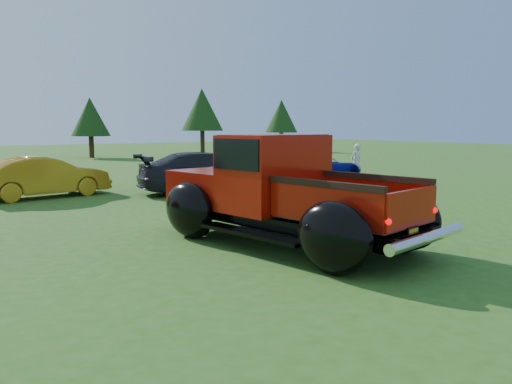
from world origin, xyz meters
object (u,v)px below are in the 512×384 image
tree_mid_right (90,117)px  show_car_yellow (44,177)px  pickup_truck (274,191)px  tree_far_east (281,116)px  spectator (356,162)px  show_car_blue (315,168)px  tree_east (202,110)px  show_car_grey (208,172)px

tree_mid_right → show_car_yellow: (-7.50, -20.19, -2.31)m
pickup_truck → show_car_yellow: 9.50m
tree_far_east → tree_mid_right: bearing=-178.4°
tree_mid_right → show_car_yellow: tree_mid_right is taller
tree_far_east → spectator: tree_far_east is taller
tree_mid_right → show_car_yellow: size_ratio=1.09×
show_car_yellow → show_car_blue: (10.01, -1.75, -0.07)m
tree_east → show_car_yellow: (-16.50, -19.69, -2.99)m
tree_east → spectator: (-4.58, -21.89, -2.88)m
tree_mid_right → pickup_truck: (-5.10, -29.37, -1.97)m
tree_east → show_car_grey: 24.75m
tree_mid_right → pickup_truck: 29.88m
tree_far_east → spectator: (-13.58, -22.89, -2.47)m
tree_east → show_car_grey: bearing=-118.1°
tree_far_east → show_car_grey: 30.72m
tree_east → pickup_truck: size_ratio=0.90×
show_car_grey → spectator: spectator is taller
pickup_truck → show_car_blue: pickup_truck is taller
tree_east → spectator: size_ratio=3.46×
show_car_grey → tree_east: bearing=-18.2°
pickup_truck → show_car_grey: bearing=60.6°
tree_east → show_car_blue: bearing=-106.8°
tree_east → show_car_grey: size_ratio=1.12×
tree_far_east → show_car_yellow: size_ratio=1.19×
tree_east → pickup_truck: tree_east is taller
show_car_yellow → spectator: size_ratio=2.58×
pickup_truck → tree_far_east: bearing=42.4°
pickup_truck → spectator: size_ratio=3.83×
show_car_blue → show_car_grey: bearing=87.5°
tree_far_east → show_car_grey: bearing=-132.2°
tree_mid_right → tree_east: (9.00, -0.50, 0.68)m
show_car_grey → show_car_blue: (5.07, 0.24, -0.11)m
tree_mid_right → tree_far_east: 18.01m
tree_east → spectator: bearing=-101.8°
show_car_grey → spectator: 6.98m
tree_far_east → pickup_truck: bearing=-127.7°
tree_mid_right → pickup_truck: tree_mid_right is taller
show_car_blue → spectator: 1.96m
tree_east → pickup_truck: (-14.10, -28.87, -2.65)m
tree_east → tree_far_east: size_ratio=1.12×
pickup_truck → tree_east: bearing=54.0°
pickup_truck → spectator: (9.52, 6.98, -0.22)m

